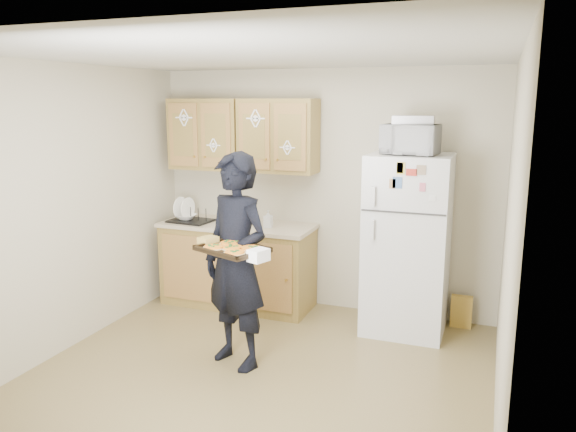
{
  "coord_description": "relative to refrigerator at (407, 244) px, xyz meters",
  "views": [
    {
      "loc": [
        1.7,
        -3.77,
        2.18
      ],
      "look_at": [
        0.11,
        0.45,
        1.25
      ],
      "focal_mm": 35.0,
      "sensor_mm": 36.0,
      "label": 1
    }
  ],
  "objects": [
    {
      "name": "floor",
      "position": [
        -0.95,
        -1.43,
        -0.85
      ],
      "size": [
        3.6,
        3.6,
        0.0
      ],
      "primitive_type": "plane",
      "color": "brown",
      "rests_on": "ground"
    },
    {
      "name": "ceiling",
      "position": [
        -0.95,
        -1.43,
        1.65
      ],
      "size": [
        3.6,
        3.6,
        0.0
      ],
      "primitive_type": "plane",
      "color": "beige",
      "rests_on": "wall_back"
    },
    {
      "name": "wall_back",
      "position": [
        -0.95,
        0.37,
        0.4
      ],
      "size": [
        3.6,
        0.04,
        2.5
      ],
      "primitive_type": "cube",
      "color": "#BBB297",
      "rests_on": "floor"
    },
    {
      "name": "wall_front",
      "position": [
        -0.95,
        -3.23,
        0.4
      ],
      "size": [
        3.6,
        0.04,
        2.5
      ],
      "primitive_type": "cube",
      "color": "#BBB297",
      "rests_on": "floor"
    },
    {
      "name": "wall_left",
      "position": [
        -2.75,
        -1.43,
        0.4
      ],
      "size": [
        0.04,
        3.6,
        2.5
      ],
      "primitive_type": "cube",
      "color": "#BBB297",
      "rests_on": "floor"
    },
    {
      "name": "wall_right",
      "position": [
        0.85,
        -1.43,
        0.4
      ],
      "size": [
        0.04,
        3.6,
        2.5
      ],
      "primitive_type": "cube",
      "color": "#BBB297",
      "rests_on": "floor"
    },
    {
      "name": "refrigerator",
      "position": [
        0.0,
        0.0,
        0.0
      ],
      "size": [
        0.75,
        0.7,
        1.7
      ],
      "primitive_type": "cube",
      "color": "silver",
      "rests_on": "floor"
    },
    {
      "name": "base_cabinet",
      "position": [
        -1.8,
        0.05,
        -0.42
      ],
      "size": [
        1.6,
        0.6,
        0.86
      ],
      "primitive_type": "cube",
      "color": "olive",
      "rests_on": "floor"
    },
    {
      "name": "countertop",
      "position": [
        -1.8,
        0.05,
        0.03
      ],
      "size": [
        1.64,
        0.64,
        0.04
      ],
      "primitive_type": "cube",
      "color": "#B8AF8E",
      "rests_on": "base_cabinet"
    },
    {
      "name": "upper_cab_left",
      "position": [
        -2.2,
        0.18,
        0.98
      ],
      "size": [
        0.8,
        0.33,
        0.75
      ],
      "primitive_type": "cube",
      "color": "olive",
      "rests_on": "wall_back"
    },
    {
      "name": "upper_cab_right",
      "position": [
        -1.38,
        0.18,
        0.98
      ],
      "size": [
        0.8,
        0.33,
        0.75
      ],
      "primitive_type": "cube",
      "color": "olive",
      "rests_on": "wall_back"
    },
    {
      "name": "cereal_box",
      "position": [
        0.52,
        0.24,
        -0.69
      ],
      "size": [
        0.2,
        0.07,
        0.32
      ],
      "primitive_type": "cube",
      "color": "#D8C24C",
      "rests_on": "floor"
    },
    {
      "name": "person",
      "position": [
        -1.2,
        -1.22,
        0.04
      ],
      "size": [
        0.76,
        0.63,
        1.78
      ],
      "primitive_type": "imported",
      "rotation": [
        0.0,
        0.0,
        -0.37
      ],
      "color": "black",
      "rests_on": "floor"
    },
    {
      "name": "baking_tray",
      "position": [
        -1.09,
        -1.5,
        0.22
      ],
      "size": [
        0.6,
        0.52,
        0.04
      ],
      "primitive_type": "cube",
      "rotation": [
        0.0,
        0.0,
        -0.37
      ],
      "color": "black",
      "rests_on": "person"
    },
    {
      "name": "pizza_front_left",
      "position": [
        -1.23,
        -1.54,
        0.24
      ],
      "size": [
        0.17,
        0.17,
        0.02
      ],
      "primitive_type": "cylinder",
      "color": "orange",
      "rests_on": "baking_tray"
    },
    {
      "name": "pizza_front_right",
      "position": [
        -1.01,
        -1.62,
        0.24
      ],
      "size": [
        0.17,
        0.17,
        0.02
      ],
      "primitive_type": "cylinder",
      "color": "orange",
      "rests_on": "baking_tray"
    },
    {
      "name": "pizza_back_left",
      "position": [
        -1.17,
        -1.38,
        0.24
      ],
      "size": [
        0.17,
        0.17,
        0.02
      ],
      "primitive_type": "cylinder",
      "color": "orange",
      "rests_on": "baking_tray"
    },
    {
      "name": "pizza_back_right",
      "position": [
        -0.95,
        -1.47,
        0.24
      ],
      "size": [
        0.17,
        0.17,
        0.02
      ],
      "primitive_type": "cylinder",
      "color": "orange",
      "rests_on": "baking_tray"
    },
    {
      "name": "pizza_center",
      "position": [
        -1.09,
        -1.5,
        0.24
      ],
      "size": [
        0.17,
        0.17,
        0.02
      ],
      "primitive_type": "cylinder",
      "color": "orange",
      "rests_on": "baking_tray"
    },
    {
      "name": "microwave",
      "position": [
        -0.01,
        -0.05,
        0.99
      ],
      "size": [
        0.52,
        0.38,
        0.27
      ],
      "primitive_type": "imported",
      "rotation": [
        0.0,
        0.0,
        -0.11
      ],
      "color": "silver",
      "rests_on": "refrigerator"
    },
    {
      "name": "foil_pan",
      "position": [
        0.01,
        -0.02,
        1.16
      ],
      "size": [
        0.38,
        0.28,
        0.08
      ],
      "primitive_type": "cube",
      "rotation": [
        0.0,
        0.0,
        0.07
      ],
      "color": "silver",
      "rests_on": "microwave"
    },
    {
      "name": "dish_rack",
      "position": [
        -2.31,
        -0.04,
        0.14
      ],
      "size": [
        0.47,
        0.37,
        0.18
      ],
      "primitive_type": "cube",
      "rotation": [
        0.0,
        0.0,
        -0.09
      ],
      "color": "black",
      "rests_on": "countertop"
    },
    {
      "name": "bowl",
      "position": [
        -2.37,
        -0.04,
        0.1
      ],
      "size": [
        0.22,
        0.22,
        0.05
      ],
      "primitive_type": "imported",
      "rotation": [
        0.0,
        0.0,
        0.07
      ],
      "color": "white",
      "rests_on": "dish_rack"
    },
    {
      "name": "soap_bottle",
      "position": [
        -1.42,
        -0.0,
        0.14
      ],
      "size": [
        0.09,
        0.09,
        0.18
      ],
      "primitive_type": "imported",
      "rotation": [
        0.0,
        0.0,
        0.09
      ],
      "color": "silver",
      "rests_on": "countertop"
    }
  ]
}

